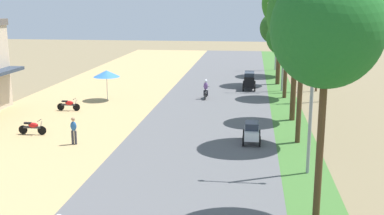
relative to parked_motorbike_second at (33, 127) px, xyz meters
name	(u,v)px	position (x,y,z in m)	size (l,w,h in m)	color
parked_motorbike_second	(33,127)	(0.00, 0.00, 0.00)	(1.80, 0.54, 0.94)	black
parked_motorbike_third	(69,104)	(-0.26, 6.65, 0.00)	(1.80, 0.54, 0.94)	black
vendor_umbrella	(107,74)	(1.46, 10.87, 1.75)	(2.20, 2.20, 2.52)	#99999E
pedestrian_on_shoulder	(74,129)	(3.34, -1.70, 0.41)	(0.37, 0.25, 1.62)	#33333D
median_tree_nearest	(327,29)	(16.08, -9.73, 6.69)	(4.03, 4.03, 9.35)	#4C351E
median_tree_second	(304,14)	(16.27, 0.34, 6.94)	(4.12, 4.12, 9.99)	#4C351E
median_tree_third	(296,32)	(16.38, 5.83, 5.63)	(3.47, 3.47, 8.01)	#4C351E
median_tree_fourth	(287,38)	(16.33, 13.74, 4.60)	(3.47, 3.47, 6.70)	#4C351E
median_tree_fifth	(281,4)	(16.08, 20.68, 7.39)	(3.64, 3.64, 10.19)	#4C351E
median_tree_sixth	(279,28)	(16.33, 26.16, 4.75)	(4.21, 4.21, 7.16)	#4C351E
streetlamp_near	(313,78)	(16.29, -4.81, 4.14)	(3.16, 0.20, 8.08)	gray
streetlamp_mid	(284,40)	(16.29, 16.98, 4.20)	(3.16, 0.20, 8.19)	gray
streetlamp_far	(276,34)	(16.29, 30.91, 3.77)	(3.16, 0.20, 7.35)	gray
utility_pole_near	(319,41)	(19.48, 17.52, 4.07)	(1.80, 0.20, 8.87)	brown
utility_pole_far	(326,49)	(19.46, 12.78, 3.86)	(1.80, 0.20, 8.45)	brown
car_hatchback_white	(252,132)	(13.57, -0.13, 0.19)	(1.04, 2.00, 1.23)	silver
car_van_black	(249,80)	(13.27, 17.19, 0.47)	(1.19, 2.41, 1.67)	black
motorbike_ahead_second	(206,90)	(9.64, 12.46, 0.30)	(0.54, 1.80, 1.66)	black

